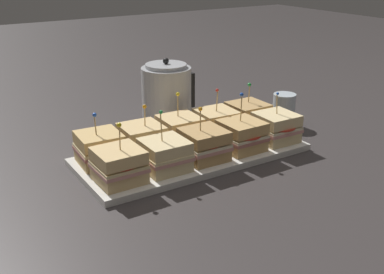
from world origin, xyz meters
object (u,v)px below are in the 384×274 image
(sandwich_front_far_left, at_px, (119,165))
(sandwich_front_far_right, at_px, (276,127))
(serving_platter, at_px, (192,154))
(sandwich_back_far_right, at_px, (248,116))
(sandwich_back_right, at_px, (216,124))
(sandwich_front_left, at_px, (165,155))
(sandwich_front_right, at_px, (242,135))
(kettle_steel, at_px, (167,96))
(sandwich_front_center, at_px, (203,145))
(sandwich_back_far_left, at_px, (100,148))
(drinking_glass, at_px, (284,109))
(sandwich_back_left, at_px, (142,140))
(sandwich_back_center, at_px, (181,130))

(sandwich_front_far_left, bearing_deg, sandwich_front_far_right, 0.13)
(serving_platter, height_order, sandwich_back_far_right, sandwich_back_far_right)
(serving_platter, bearing_deg, sandwich_front_far_right, -13.51)
(sandwich_back_right, height_order, sandwich_back_far_right, sandwich_back_right)
(sandwich_front_left, distance_m, sandwich_front_right, 0.25)
(sandwich_back_right, distance_m, kettle_steel, 0.22)
(sandwich_front_center, relative_size, sandwich_back_far_right, 1.02)
(sandwich_front_center, bearing_deg, sandwich_back_far_left, 152.86)
(sandwich_front_far_left, relative_size, sandwich_front_left, 0.95)
(sandwich_front_far_right, bearing_deg, sandwich_front_right, 179.72)
(sandwich_back_right, bearing_deg, sandwich_front_right, -88.02)
(sandwich_front_right, xyz_separation_m, kettle_steel, (-0.05, 0.34, 0.04))
(sandwich_back_far_left, bearing_deg, sandwich_front_center, -27.14)
(sandwich_back_far_right, height_order, drinking_glass, sandwich_back_far_right)
(sandwich_front_right, bearing_deg, serving_platter, 154.63)
(sandwich_front_far_right, xyz_separation_m, sandwich_back_far_right, (-0.01, 0.13, 0.00))
(sandwich_front_right, height_order, drinking_glass, sandwich_front_right)
(serving_platter, distance_m, sandwich_front_far_right, 0.27)
(sandwich_back_left, bearing_deg, sandwich_front_far_left, -135.07)
(sandwich_front_far_left, bearing_deg, sandwich_front_center, 0.45)
(sandwich_front_right, distance_m, sandwich_back_center, 0.18)
(sandwich_front_right, xyz_separation_m, sandwich_front_far_right, (0.13, -0.00, -0.00))
(sandwich_front_left, relative_size, sandwich_back_center, 1.03)
(sandwich_back_left, bearing_deg, sandwich_back_right, -0.35)
(sandwich_back_far_left, distance_m, sandwich_back_far_right, 0.50)
(sandwich_back_right, bearing_deg, serving_platter, -154.23)
(sandwich_front_far_right, height_order, drinking_glass, sandwich_front_far_right)
(sandwich_front_far_right, height_order, kettle_steel, kettle_steel)
(sandwich_front_left, xyz_separation_m, sandwich_back_left, (-0.00, 0.12, 0.00))
(serving_platter, height_order, kettle_steel, kettle_steel)
(sandwich_front_far_left, relative_size, sandwich_back_left, 1.06)
(sandwich_front_far_left, height_order, sandwich_front_far_right, sandwich_front_far_left)
(sandwich_back_left, relative_size, kettle_steel, 0.63)
(sandwich_back_center, bearing_deg, sandwich_back_right, -2.97)
(sandwich_front_far_right, relative_size, drinking_glass, 1.39)
(sandwich_back_left, xyz_separation_m, drinking_glass, (0.54, 0.01, -0.01))
(serving_platter, distance_m, sandwich_back_right, 0.15)
(sandwich_front_far_left, xyz_separation_m, sandwich_back_far_right, (0.50, 0.13, 0.00))
(serving_platter, relative_size, sandwich_back_left, 4.48)
(sandwich_back_far_left, height_order, sandwich_back_right, sandwich_back_right)
(sandwich_back_center, height_order, kettle_steel, kettle_steel)
(sandwich_back_far_right, height_order, kettle_steel, kettle_steel)
(sandwich_front_center, bearing_deg, sandwich_back_right, 43.79)
(sandwich_front_center, distance_m, sandwich_back_center, 0.13)
(sandwich_back_left, bearing_deg, drinking_glass, 0.92)
(sandwich_back_center, distance_m, kettle_steel, 0.22)
(sandwich_front_right, relative_size, sandwich_front_far_right, 1.12)
(sandwich_back_far_left, bearing_deg, sandwich_back_far_right, -0.16)
(sandwich_front_far_right, height_order, sandwich_back_far_right, sandwich_front_far_right)
(serving_platter, bearing_deg, sandwich_back_left, 154.00)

